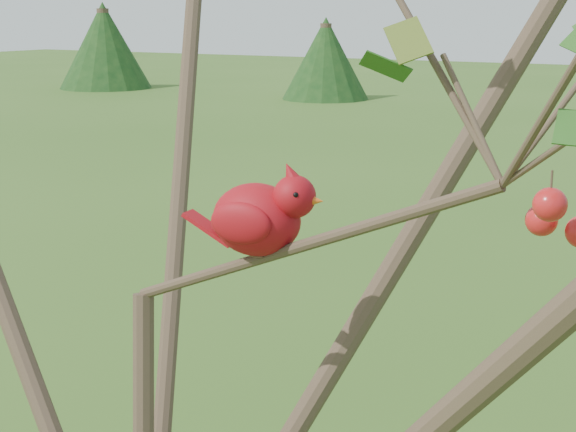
# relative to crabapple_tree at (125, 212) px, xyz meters

# --- Properties ---
(crabapple_tree) EXTENTS (2.35, 2.05, 2.95)m
(crabapple_tree) POSITION_rel_crabapple_tree_xyz_m (0.00, 0.00, 0.00)
(crabapple_tree) COLOR #413123
(crabapple_tree) RESTS_ON ground
(cardinal) EXTENTS (0.22, 0.12, 0.16)m
(cardinal) POSITION_rel_crabapple_tree_xyz_m (0.16, 0.11, -0.01)
(cardinal) COLOR #9E0D14
(cardinal) RESTS_ON ground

